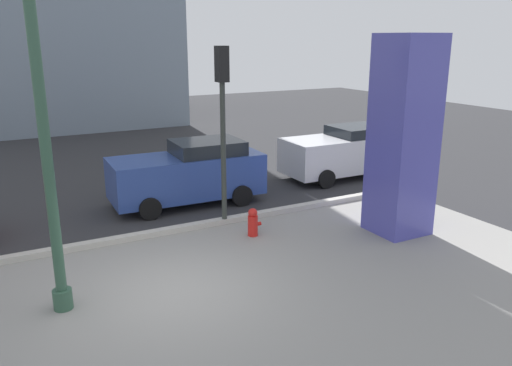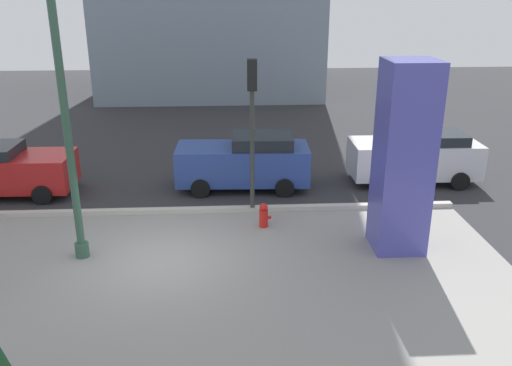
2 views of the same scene
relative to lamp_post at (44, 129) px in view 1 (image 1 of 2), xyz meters
name	(u,v)px [view 1 (image 1 of 2)]	position (x,y,z in m)	size (l,w,h in m)	color
ground_plane	(124,229)	(2.09, 3.67, -3.45)	(60.00, 60.00, 0.00)	#2D2D30
plaza_pavement	(215,341)	(2.09, -2.33, -3.45)	(18.00, 10.00, 0.02)	gray
curb_strip	(133,237)	(2.09, 2.79, -3.37)	(18.00, 0.24, 0.16)	#B7B2A8
lamp_post	(44,129)	(0.00, 0.00, 0.00)	(0.44, 0.44, 7.06)	#335642
art_pillar_blue	(403,137)	(8.43, 0.10, -0.91)	(1.32, 1.32, 5.06)	#4C4CAD
fire_hydrant	(253,222)	(4.91, 1.60, -3.08)	(0.36, 0.26, 0.75)	red
traffic_light_far_side	(222,108)	(4.64, 2.75, -0.25)	(0.28, 0.42, 4.76)	#333833
car_passing_lane	(345,152)	(10.66, 5.24, -2.50)	(4.55, 2.14, 1.84)	silver
car_curb_west	(189,173)	(4.48, 4.96, -2.48)	(4.64, 2.20, 1.92)	#2D4793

